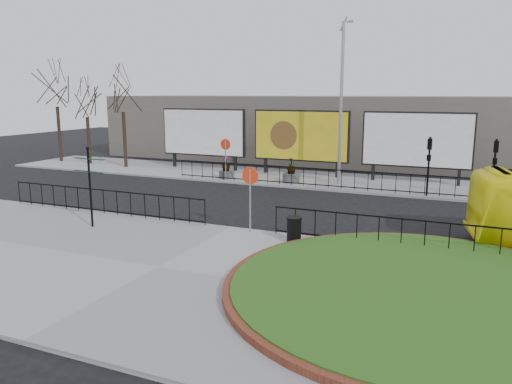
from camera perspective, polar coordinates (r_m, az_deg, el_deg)
The scene contains 24 objects.
ground at distance 19.69m, azimuth -2.84°, elevation -4.30°, with size 90.00×90.00×0.00m, color black.
pavement_near at distance 15.56m, azimuth -11.11°, elevation -8.57°, with size 30.00×10.00×0.12m, color gray.
pavement_far at distance 30.64m, azimuth 7.14°, elevation 1.39°, with size 44.00×6.00×0.12m, color gray.
brick_edge at distance 13.98m, azimuth 18.30°, elevation -10.62°, with size 10.40×10.40×0.18m, color brown.
grass_lawn at distance 13.97m, azimuth 18.31°, elevation -10.55°, with size 10.00×10.00×0.22m, color #1F4512.
railing_near_left at distance 22.54m, azimuth -17.02°, elevation -1.03°, with size 10.00×0.10×1.10m, color black, non-canonical shape.
railing_near_right at distance 17.42m, azimuth 16.29°, elevation -4.55°, with size 9.00×0.10×1.10m, color black, non-canonical shape.
railing_far at distance 27.70m, azimuth 7.57°, elevation 1.60°, with size 18.00×0.10×1.10m, color black, non-canonical shape.
speed_sign_far at distance 29.80m, azimuth -3.50°, elevation 4.78°, with size 0.64×0.07×2.47m.
speed_sign_near at distance 18.49m, azimuth -0.66°, elevation 0.78°, with size 0.64×0.07×2.47m.
billboard_left at distance 34.52m, azimuth -6.04°, elevation 6.77°, with size 6.20×0.31×4.10m.
billboard_mid at distance 31.68m, azimuth 5.13°, elevation 6.38°, with size 6.20×0.31×4.10m.
billboard_right at distance 30.22m, azimuth 17.89°, elevation 5.65°, with size 6.20×0.31×4.10m.
lamp_post at distance 28.83m, azimuth 9.72°, elevation 10.22°, with size 0.74×0.18×9.23m.
signal_pole_a at distance 26.59m, azimuth 19.16°, elevation 3.78°, with size 0.22×0.26×3.00m.
signal_pole_b at distance 26.54m, azimuth 25.63°, elevation 3.28°, with size 0.22×0.26×3.00m.
tree_left at distance 36.30m, azimuth -14.90°, elevation 8.29°, with size 2.00×2.00×7.00m, color #2D2119, non-canonical shape.
tree_mid at distance 38.80m, azimuth -18.70°, elevation 7.66°, with size 2.00×2.00×6.20m, color #2D2119, non-canonical shape.
tree_far at distance 40.98m, azimuth -21.72°, elevation 8.53°, with size 2.00×2.00×7.50m, color #2D2119, non-canonical shape.
building_backdrop at distance 39.98m, azimuth 11.32°, elevation 7.09°, with size 40.00×10.00×5.00m, color #5B5750.
fingerpost_sign at distance 20.28m, azimuth -18.49°, elevation 1.44°, with size 1.48×0.35×3.16m.
litter_bin at distance 17.58m, azimuth 4.36°, elevation -4.30°, with size 0.54×0.54×0.90m.
planter_a at distance 30.64m, azimuth -3.44°, elevation 2.54°, with size 0.87×0.87×1.38m.
planter_b at distance 29.23m, azimuth 4.05°, elevation 2.14°, with size 1.00×1.00×1.49m.
Camera 1 is at (8.43, -16.98, 5.29)m, focal length 35.00 mm.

